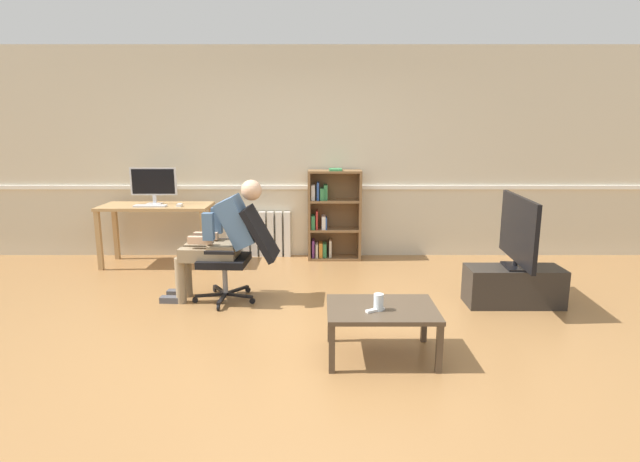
# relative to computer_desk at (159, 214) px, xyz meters

# --- Properties ---
(ground_plane) EXTENTS (18.00, 18.00, 0.00)m
(ground_plane) POSITION_rel_computer_desk_xyz_m (1.85, -2.15, -0.65)
(ground_plane) COLOR olive
(back_wall) EXTENTS (12.00, 0.13, 2.70)m
(back_wall) POSITION_rel_computer_desk_xyz_m (1.85, 0.50, 0.70)
(back_wall) COLOR beige
(back_wall) RESTS_ON ground_plane
(computer_desk) EXTENTS (1.33, 0.59, 0.76)m
(computer_desk) POSITION_rel_computer_desk_xyz_m (0.00, 0.00, 0.00)
(computer_desk) COLOR tan
(computer_desk) RESTS_ON ground_plane
(imac_monitor) EXTENTS (0.57, 0.14, 0.45)m
(imac_monitor) POSITION_rel_computer_desk_xyz_m (-0.04, 0.08, 0.37)
(imac_monitor) COLOR silver
(imac_monitor) RESTS_ON computer_desk
(keyboard) EXTENTS (0.38, 0.12, 0.02)m
(keyboard) POSITION_rel_computer_desk_xyz_m (-0.02, -0.14, 0.12)
(keyboard) COLOR silver
(keyboard) RESTS_ON computer_desk
(computer_mouse) EXTENTS (0.06, 0.10, 0.03)m
(computer_mouse) POSITION_rel_computer_desk_xyz_m (0.33, -0.12, 0.13)
(computer_mouse) COLOR white
(computer_mouse) RESTS_ON computer_desk
(bookshelf) EXTENTS (0.68, 0.29, 1.18)m
(bookshelf) POSITION_rel_computer_desk_xyz_m (2.16, 0.29, -0.09)
(bookshelf) COLOR brown
(bookshelf) RESTS_ON ground_plane
(radiator) EXTENTS (0.85, 0.08, 0.60)m
(radiator) POSITION_rel_computer_desk_xyz_m (1.21, 0.39, -0.35)
(radiator) COLOR white
(radiator) RESTS_ON ground_plane
(office_chair) EXTENTS (0.86, 0.62, 0.95)m
(office_chair) POSITION_rel_computer_desk_xyz_m (1.24, -1.34, -0.13)
(office_chair) COLOR black
(office_chair) RESTS_ON ground_plane
(person_seated) EXTENTS (1.02, 0.40, 1.21)m
(person_seated) POSITION_rel_computer_desk_xyz_m (1.05, -1.33, 0.00)
(person_seated) COLOR #937F60
(person_seated) RESTS_ON ground_plane
(tv_stand) EXTENTS (0.91, 0.36, 0.38)m
(tv_stand) POSITION_rel_computer_desk_xyz_m (3.90, -1.47, -0.46)
(tv_stand) COLOR #2D2823
(tv_stand) RESTS_ON ground_plane
(tv_screen) EXTENTS (0.22, 1.03, 0.69)m
(tv_screen) POSITION_rel_computer_desk_xyz_m (3.90, -1.47, 0.09)
(tv_screen) COLOR black
(tv_screen) RESTS_ON tv_stand
(coffee_table) EXTENTS (0.82, 0.59, 0.39)m
(coffee_table) POSITION_rel_computer_desk_xyz_m (2.48, -2.59, -0.30)
(coffee_table) COLOR #4C3D2D
(coffee_table) RESTS_ON ground_plane
(drinking_glass) EXTENTS (0.07, 0.07, 0.12)m
(drinking_glass) POSITION_rel_computer_desk_xyz_m (2.45, -2.65, -0.19)
(drinking_glass) COLOR silver
(drinking_glass) RESTS_ON coffee_table
(spare_remote) EXTENTS (0.15, 0.10, 0.02)m
(spare_remote) POSITION_rel_computer_desk_xyz_m (2.42, -2.67, -0.25)
(spare_remote) COLOR white
(spare_remote) RESTS_ON coffee_table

